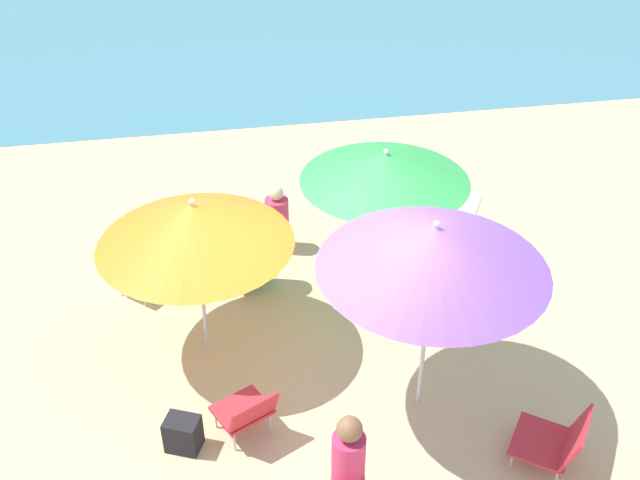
% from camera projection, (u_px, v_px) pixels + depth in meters
% --- Properties ---
extents(ground_plane, '(40.00, 40.00, 0.00)m').
position_uv_depth(ground_plane, '(321.00, 370.00, 7.71)').
color(ground_plane, '#D3BC8C').
extents(umbrella_green, '(1.90, 1.90, 1.76)m').
position_uv_depth(umbrella_green, '(385.00, 167.00, 8.14)').
color(umbrella_green, silver).
rests_on(umbrella_green, ground_plane).
extents(umbrella_orange, '(1.95, 1.95, 1.83)m').
position_uv_depth(umbrella_orange, '(194.00, 224.00, 7.18)').
color(umbrella_orange, silver).
rests_on(umbrella_orange, ground_plane).
extents(umbrella_purple, '(2.03, 2.03, 2.13)m').
position_uv_depth(umbrella_purple, '(434.00, 248.00, 6.29)').
color(umbrella_purple, silver).
rests_on(umbrella_purple, ground_plane).
extents(beach_chair_a, '(0.66, 0.67, 0.59)m').
position_uv_depth(beach_chair_a, '(247.00, 411.00, 6.81)').
color(beach_chair_a, red).
rests_on(beach_chair_a, ground_plane).
extents(beach_chair_b, '(0.73, 0.71, 0.63)m').
position_uv_depth(beach_chair_b, '(454.00, 214.00, 9.62)').
color(beach_chair_b, white).
rests_on(beach_chair_b, ground_plane).
extents(beach_chair_c, '(0.77, 0.77, 0.61)m').
position_uv_depth(beach_chair_c, '(136.00, 267.00, 8.67)').
color(beach_chair_c, white).
rests_on(beach_chair_c, ground_plane).
extents(beach_chair_d, '(0.80, 0.79, 0.59)m').
position_uv_depth(beach_chair_d, '(556.00, 441.00, 6.58)').
color(beach_chair_d, red).
rests_on(beach_chair_d, ground_plane).
extents(person_a, '(0.36, 0.53, 0.96)m').
position_uv_depth(person_a, '(348.00, 464.00, 6.10)').
color(person_a, '#DB3866').
rests_on(person_a, ground_plane).
extents(person_b, '(0.56, 0.37, 0.92)m').
position_uv_depth(person_b, '(260.00, 257.00, 8.62)').
color(person_b, '#389970').
rests_on(person_b, ground_plane).
extents(person_c, '(0.46, 0.53, 0.91)m').
position_uv_depth(person_c, '(274.00, 217.00, 9.34)').
color(person_c, '#DB3866').
rests_on(person_c, ground_plane).
extents(beach_bag, '(0.38, 0.34, 0.35)m').
position_uv_depth(beach_bag, '(183.00, 434.00, 6.78)').
color(beach_bag, black).
rests_on(beach_bag, ground_plane).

